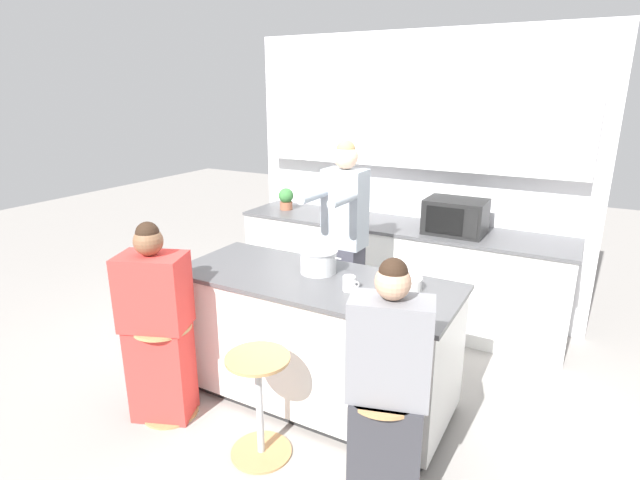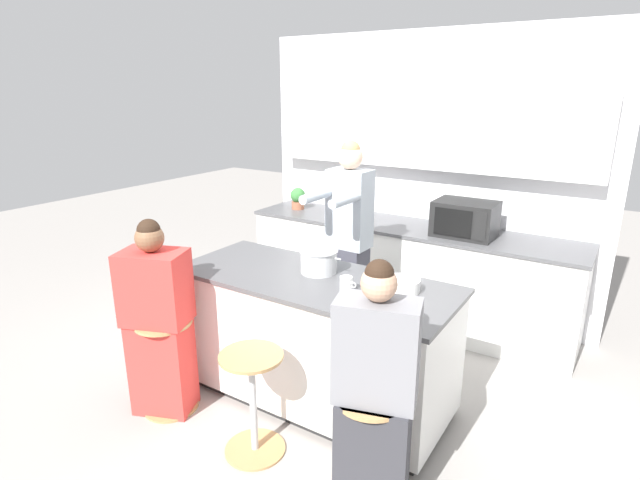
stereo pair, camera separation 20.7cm
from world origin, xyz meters
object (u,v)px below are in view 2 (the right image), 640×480
(bar_stool_rightmost, at_px, (370,445))
(bar_stool_leftmost, at_px, (167,360))
(kitchen_island, at_px, (314,339))
(fruit_bowl, at_px, (403,285))
(person_wrapped_blanket, at_px, (158,324))
(coffee_cup_near, at_px, (346,284))
(person_cooking, at_px, (348,253))
(microwave, at_px, (465,219))
(cooking_pot, at_px, (319,261))
(person_seated_near, at_px, (374,404))
(bar_stool_center, at_px, (253,398))
(potted_plant, at_px, (298,198))

(bar_stool_rightmost, bearing_deg, bar_stool_leftmost, 179.83)
(kitchen_island, relative_size, fruit_bowl, 9.01)
(person_wrapped_blanket, bearing_deg, coffee_cup_near, 6.62)
(bar_stool_leftmost, relative_size, person_cooking, 0.37)
(person_wrapped_blanket, xyz_separation_m, microwave, (1.36, 2.24, 0.44))
(cooking_pot, bearing_deg, microwave, 68.16)
(cooking_pot, bearing_deg, bar_stool_rightmost, -43.33)
(coffee_cup_near, bearing_deg, bar_stool_rightmost, -50.01)
(person_wrapped_blanket, bearing_deg, person_seated_near, -21.47)
(person_cooking, bearing_deg, bar_stool_center, -84.14)
(potted_plant, bearing_deg, microwave, -1.33)
(kitchen_island, xyz_separation_m, person_wrapped_blanket, (-0.81, -0.68, 0.18))
(person_cooking, xyz_separation_m, potted_plant, (-1.16, 0.95, 0.14))
(person_wrapped_blanket, bearing_deg, person_cooking, 40.44)
(person_cooking, relative_size, fruit_bowl, 8.26)
(fruit_bowl, bearing_deg, person_seated_near, -75.33)
(coffee_cup_near, relative_size, microwave, 0.22)
(bar_stool_rightmost, bearing_deg, potted_plant, 132.07)
(person_cooking, bearing_deg, bar_stool_leftmost, -116.11)
(person_seated_near, height_order, coffee_cup_near, person_seated_near)
(kitchen_island, xyz_separation_m, person_seated_near, (0.81, -0.68, 0.17))
(person_cooking, height_order, cooking_pot, person_cooking)
(bar_stool_leftmost, bearing_deg, coffee_cup_near, 27.69)
(person_wrapped_blanket, xyz_separation_m, coffee_cup_near, (1.11, 0.59, 0.33))
(person_wrapped_blanket, distance_m, potted_plant, 2.36)
(person_wrapped_blanket, distance_m, person_seated_near, 1.62)
(bar_stool_rightmost, relative_size, cooking_pot, 1.90)
(kitchen_island, height_order, potted_plant, potted_plant)
(bar_stool_rightmost, bearing_deg, coffee_cup_near, 129.99)
(bar_stool_center, distance_m, person_cooking, 1.44)
(bar_stool_center, relative_size, potted_plant, 2.95)
(person_seated_near, height_order, cooking_pot, person_seated_near)
(bar_stool_center, distance_m, coffee_cup_near, 0.90)
(bar_stool_leftmost, relative_size, bar_stool_rightmost, 1.00)
(bar_stool_rightmost, bearing_deg, person_cooking, 123.98)
(person_seated_near, height_order, microwave, person_seated_near)
(bar_stool_center, xyz_separation_m, person_wrapped_blanket, (-0.81, -0.00, 0.28))
(person_wrapped_blanket, relative_size, coffee_cup_near, 12.23)
(kitchen_island, relative_size, bar_stool_rightmost, 2.92)
(bar_stool_center, distance_m, person_wrapped_blanket, 0.86)
(fruit_bowl, bearing_deg, coffee_cup_near, -147.60)
(cooking_pot, bearing_deg, bar_stool_center, -87.75)
(person_wrapped_blanket, height_order, potted_plant, person_wrapped_blanket)
(microwave, distance_m, potted_plant, 1.81)
(kitchen_island, height_order, person_wrapped_blanket, person_wrapped_blanket)
(person_seated_near, xyz_separation_m, coffee_cup_near, (-0.51, 0.59, 0.34))
(bar_stool_leftmost, bearing_deg, person_wrapped_blanket, -135.77)
(bar_stool_leftmost, xyz_separation_m, microwave, (1.34, 2.22, 0.71))
(kitchen_island, xyz_separation_m, microwave, (0.55, 1.56, 0.62))
(bar_stool_leftmost, xyz_separation_m, coffee_cup_near, (1.09, 0.57, 0.61))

